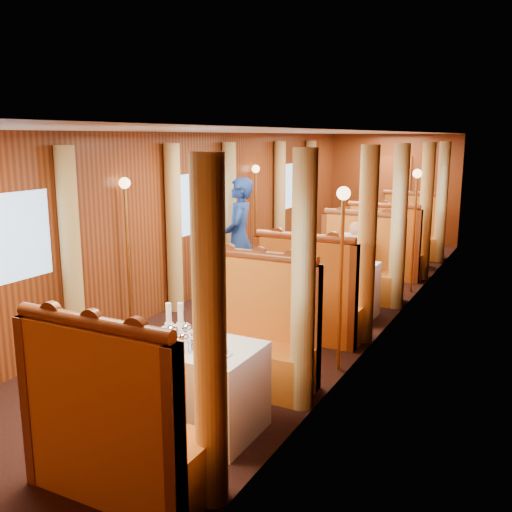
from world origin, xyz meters
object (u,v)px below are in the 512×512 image
Objects in this scene: teapot_back at (187,335)px; passenger at (354,254)px; banquette_mid_fwd at (308,305)px; banquette_far_aft at (410,236)px; fruit_plate at (219,352)px; banquette_near_fwd at (115,437)px; steward at (239,238)px; table_near at (197,387)px; rose_vase_far at (400,218)px; table_far at (398,247)px; rose_vase_mid at (335,251)px; banquette_near_aft at (252,343)px; tea_tray at (179,345)px; teapot_right at (184,344)px; banquette_far_fwd at (384,254)px; teapot_left at (172,338)px; table_mid at (336,290)px; banquette_mid_aft at (358,271)px.

teapot_back is 4.24m from passenger.
passenger is (-0.00, 1.78, 0.32)m from banquette_mid_fwd.
fruit_plate is at bearing -88.00° from banquette_far_aft.
banquette_near_fwd is 0.73× the size of steward.
teapot_back is at bearing 167.66° from table_near.
table_far is at bearing 144.68° from rose_vase_far.
teapot_back is 0.42× the size of rose_vase_mid.
banquette_near_aft reaches higher than tea_tray.
passenger reaches higher than rose_vase_mid.
banquette_near_aft is at bearing -90.00° from table_far.
banquette_near_aft is 2.51m from rose_vase_mid.
banquette_far_aft is at bearing 80.45° from teapot_back.
teapot_back is 4.03m from steward.
teapot_right is 4.23m from steward.
table_near is 0.57× the size of steward.
banquette_far_fwd is 3.94× the size of tea_tray.
teapot_left is 3.59m from rose_vase_mid.
fruit_plate is 7.09m from rose_vase_far.
steward is at bearing 171.86° from table_mid.
table_far is 2.92× the size of rose_vase_mid.
table_mid is at bearing 79.56° from teapot_back.
banquette_near_aft reaches higher than table_mid.
steward reaches higher than table_mid.
steward is at bearing 121.21° from banquette_near_aft.
passenger reaches higher than teapot_left.
rose_vase_far is (0.02, -0.01, 0.55)m from table_far.
rose_vase_far is (0.02, 5.97, 0.50)m from banquette_near_aft.
tea_tray is 2.24× the size of teapot_back.
table_near is at bearing -90.00° from banquette_far_fwd.
table_far is at bearing 104.55° from teapot_left.
banquette_near_fwd reaches higher than teapot_right.
teapot_right is (-0.01, 0.85, 0.38)m from banquette_near_fwd.
banquette_mid_aft is 1.76× the size of passenger.
table_far is 7.09m from tea_tray.
teapot_right is at bearing -90.33° from banquette_near_aft.
table_mid is at bearing -90.00° from banquette_far_aft.
teapot_left is at bearing -92.07° from rose_vase_mid.
table_near is 7.00m from table_far.
teapot_left is 0.15m from teapot_right.
banquette_far_aft is 3.72× the size of rose_vase_mid.
tea_tray is 0.11m from teapot_back.
tea_tray is (-0.11, -8.09, 0.33)m from banquette_far_aft.
banquette_mid_fwd is at bearing 78.91° from teapot_back.
banquette_far_fwd is at bearing 90.00° from banquette_mid_fwd.
passenger reaches higher than rose_vase_far.
table_far is (0.00, 7.00, 0.00)m from table_near.
banquette_near_aft and banquette_mid_fwd have the same top height.
teapot_right is (-0.01, -3.66, 0.43)m from table_mid.
passenger reaches higher than table_near.
banquette_near_fwd is 1.00× the size of banquette_mid_aft.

